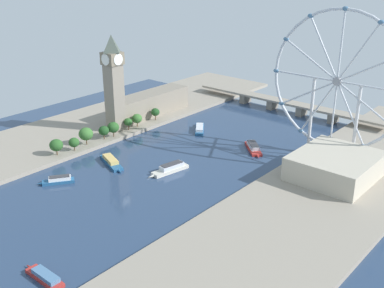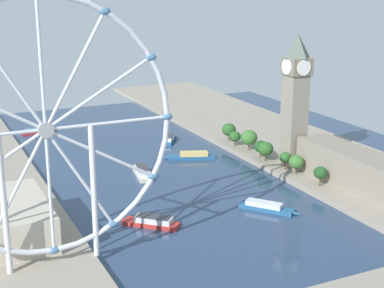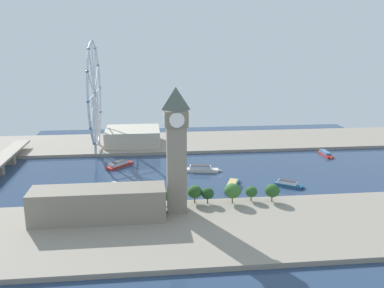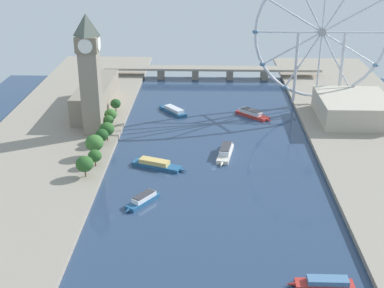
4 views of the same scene
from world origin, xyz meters
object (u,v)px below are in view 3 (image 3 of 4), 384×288
Objects in this scene: tour_boat_1 at (202,169)px; tour_boat_2 at (326,154)px; parliament_block at (98,204)px; ferris_wheel at (95,95)px; tour_boat_4 at (232,185)px; clock_tower at (176,148)px; riverside_hall at (133,136)px; tour_boat_3 at (119,164)px; tour_boat_5 at (105,188)px; tour_boat_0 at (289,184)px.

tour_boat_1 is 1.21× the size of tour_boat_2.
tour_boat_1 is at bearing -38.61° from parliament_block.
ferris_wheel is 3.08× the size of tour_boat_4.
clock_tower is 179.04m from ferris_wheel.
riverside_hall reaches higher than tour_boat_3.
tour_boat_1 reaches higher than tour_boat_2.
riverside_hall is 114.45m from tour_boat_1.
tour_boat_1 is 1.16× the size of tour_boat_5.
tour_boat_1 reaches higher than tour_boat_0.
tour_boat_0 is 142.72m from tour_boat_5.
parliament_block is at bearing 99.27° from clock_tower.
riverside_hall is at bearing -135.48° from tour_boat_5.
ferris_wheel reaches higher than tour_boat_3.
clock_tower reaches higher than riverside_hall.
parliament_block is at bearing 140.82° from tour_boat_4.
ferris_wheel is at bearing -119.18° from tour_boat_5.
ferris_wheel reaches higher than tour_boat_1.
tour_boat_0 is at bearing -126.95° from ferris_wheel.
tour_boat_1 is 46.14m from tour_boat_4.
riverside_hall is (20.77, -35.22, -47.83)m from ferris_wheel.
tour_boat_1 reaches higher than tour_boat_4.
parliament_block is at bearing -56.63° from tour_boat_2.
clock_tower reaches higher than tour_boat_4.
tour_boat_1 is at bearing 178.61° from tour_boat_0.
parliament_block is at bearing -173.66° from ferris_wheel.
clock_tower is 103.58m from tour_boat_1.
ferris_wheel is 3.73× the size of tour_boat_5.
tour_boat_4 is (55.64, -96.68, -11.24)m from parliament_block.
tour_boat_2 is 222.28m from tour_boat_5.
clock_tower reaches higher than tour_boat_2.
tour_boat_2 is (82.85, -66.40, -0.31)m from tour_boat_0.
clock_tower is 3.56× the size of tour_boat_0.
clock_tower is at bearing -80.73° from parliament_block.
ferris_wheel is at bearing 22.65° from clock_tower.
tour_boat_4 reaches higher than tour_boat_5.
ferris_wheel is 3.22× the size of tour_boat_1.
tour_boat_0 is at bearing -64.19° from clock_tower.
ferris_wheel is at bearing 68.43° from tour_boat_3.
tour_boat_5 is (7.02, 142.55, -0.32)m from tour_boat_0.
parliament_block is at bearing -139.60° from tour_boat_3.
clock_tower reaches higher than parliament_block.
ferris_wheel is (172.84, 19.21, 45.90)m from parliament_block.
parliament_block is at bearing 175.27° from riverside_hall.
tour_boat_5 is at bearing 172.55° from riverside_hall.
tour_boat_1 is at bearing -73.63° from tour_boat_2.
tour_boat_4 is at bearing -135.32° from ferris_wheel.
tour_boat_3 reaches higher than tour_boat_5.
tour_boat_0 reaches higher than tour_boat_2.
tour_boat_0 is 0.78× the size of tour_boat_5.
tour_boat_0 is (-141.27, -125.00, -9.08)m from riverside_hall.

